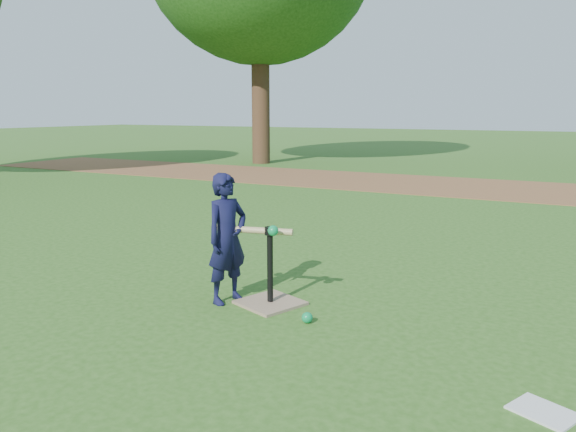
% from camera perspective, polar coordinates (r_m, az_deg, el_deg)
% --- Properties ---
extents(ground, '(80.00, 80.00, 0.00)m').
position_cam_1_polar(ground, '(4.53, -0.68, -8.51)').
color(ground, '#285116').
rests_on(ground, ground).
extents(dirt_strip, '(24.00, 3.00, 0.01)m').
position_cam_1_polar(dirt_strip, '(11.54, 17.21, 2.87)').
color(dirt_strip, brown).
rests_on(dirt_strip, ground).
extents(child, '(0.34, 0.43, 1.02)m').
position_cam_1_polar(child, '(4.38, -6.21, -2.29)').
color(child, black).
rests_on(child, ground).
extents(wiffle_ball_ground, '(0.08, 0.08, 0.08)m').
position_cam_1_polar(wiffle_ball_ground, '(4.05, 1.96, -10.28)').
color(wiffle_ball_ground, '#0C8546').
rests_on(wiffle_ball_ground, ground).
extents(clipboard, '(0.37, 0.33, 0.01)m').
position_cam_1_polar(clipboard, '(3.24, 24.55, -17.65)').
color(clipboard, silver).
rests_on(clipboard, ground).
extents(batting_tee, '(0.56, 0.56, 0.61)m').
position_cam_1_polar(batting_tee, '(4.40, -1.82, -7.58)').
color(batting_tee, '#92775C').
rests_on(batting_tee, ground).
extents(swing_action, '(0.63, 0.20, 0.10)m').
position_cam_1_polar(swing_action, '(4.29, -3.40, -1.44)').
color(swing_action, tan).
rests_on(swing_action, ground).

